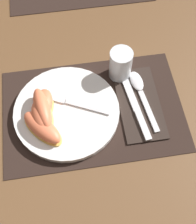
{
  "coord_description": "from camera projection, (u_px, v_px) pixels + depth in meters",
  "views": [
    {
      "loc": [
        -0.05,
        -0.39,
        0.73
      ],
      "look_at": [
        0.01,
        -0.02,
        0.02
      ],
      "focal_mm": 50.0,
      "sensor_mm": 36.0,
      "label": 1
    }
  ],
  "objects": [
    {
      "name": "citrus_wedge_1",
      "position": [
        43.0,
        111.0,
        0.79
      ],
      "size": [
        0.06,
        0.13,
        0.05
      ],
      "color": "#F7C656",
      "rests_on": "plate"
    },
    {
      "name": "ground_plane",
      "position": [
        93.0,
        110.0,
        0.83
      ],
      "size": [
        3.0,
        3.0,
        0.0
      ],
      "primitive_type": "plane",
      "color": "brown"
    },
    {
      "name": "placemat",
      "position": [
        93.0,
        110.0,
        0.83
      ],
      "size": [
        0.48,
        0.31,
        0.0
      ],
      "color": "black",
      "rests_on": "ground_plane"
    },
    {
      "name": "citrus_wedge_2",
      "position": [
        42.0,
        116.0,
        0.78
      ],
      "size": [
        0.07,
        0.1,
        0.04
      ],
      "color": "#F7C656",
      "rests_on": "plate"
    },
    {
      "name": "knife",
      "position": [
        135.0,
        106.0,
        0.83
      ],
      "size": [
        0.05,
        0.22,
        0.01
      ],
      "color": "silver",
      "rests_on": "napkin"
    },
    {
      "name": "citrus_wedge_0",
      "position": [
        43.0,
        105.0,
        0.8
      ],
      "size": [
        0.07,
        0.1,
        0.03
      ],
      "color": "#F7C656",
      "rests_on": "plate"
    },
    {
      "name": "spoon",
      "position": [
        140.0,
        89.0,
        0.85
      ],
      "size": [
        0.05,
        0.19,
        0.01
      ],
      "color": "silver",
      "rests_on": "napkin"
    },
    {
      "name": "citrus_wedge_3",
      "position": [
        42.0,
        128.0,
        0.77
      ],
      "size": [
        0.12,
        0.13,
        0.03
      ],
      "color": "#F7C656",
      "rests_on": "plate"
    },
    {
      "name": "fork",
      "position": [
        69.0,
        100.0,
        0.82
      ],
      "size": [
        0.18,
        0.1,
        0.0
      ],
      "color": "silver",
      "rests_on": "plate"
    },
    {
      "name": "plate",
      "position": [
        67.0,
        111.0,
        0.82
      ],
      "size": [
        0.28,
        0.28,
        0.02
      ],
      "color": "white",
      "rests_on": "placemat"
    },
    {
      "name": "juice_glass",
      "position": [
        120.0,
        65.0,
        0.85
      ],
      "size": [
        0.06,
        0.06,
        0.09
      ],
      "color": "silver",
      "rests_on": "placemat"
    },
    {
      "name": "napkin",
      "position": [
        139.0,
        103.0,
        0.84
      ],
      "size": [
        0.11,
        0.23,
        0.0
      ],
      "color": "#2D231E",
      "rests_on": "placemat"
    }
  ]
}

